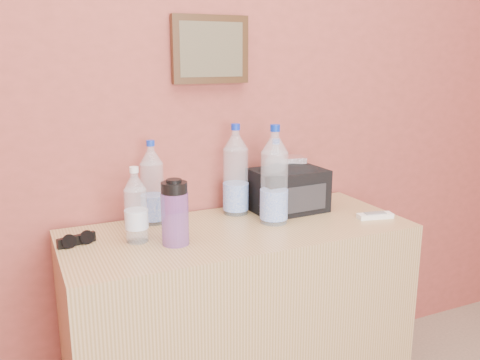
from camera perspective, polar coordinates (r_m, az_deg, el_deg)
name	(u,v)px	position (r m, az deg, el deg)	size (l,w,h in m)	color
picture_frame	(210,50)	(1.96, -3.34, 14.41)	(0.30, 0.03, 0.25)	#382311
dresser	(239,325)	(1.99, -0.14, -15.99)	(1.24, 0.52, 0.78)	tan
pet_large_a	(152,187)	(1.88, -9.82, -0.78)	(0.08, 0.08, 0.31)	white
pet_large_b	(236,175)	(1.96, -0.49, 0.62)	(0.10, 0.10, 0.35)	silver
pet_large_c	(275,181)	(1.96, 3.98, -0.16)	(0.08, 0.08, 0.30)	white
pet_large_d	(274,180)	(1.85, 3.87, -0.03)	(0.10, 0.10, 0.36)	silver
pet_small	(136,209)	(1.70, -11.61, -3.24)	(0.07, 0.07, 0.25)	#A6C0D8
nalgene_bottle	(175,213)	(1.66, -7.32, -3.64)	(0.09, 0.09, 0.22)	#7245A1
sunglasses	(76,240)	(1.75, -17.89, -6.44)	(0.13, 0.05, 0.03)	black
ac_remote	(375,216)	(2.00, 14.93, -3.91)	(0.14, 0.04, 0.02)	white
toiletry_bag	(288,187)	(2.02, 5.42, -0.82)	(0.28, 0.20, 0.19)	black
foil_packet	(291,159)	(2.03, 5.71, 2.32)	(0.11, 0.09, 0.02)	silver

